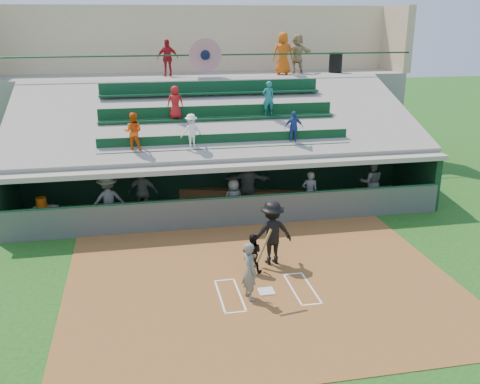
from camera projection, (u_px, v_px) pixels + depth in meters
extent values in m
plane|color=#194914|center=(266.00, 292.00, 14.77)|extent=(100.00, 100.00, 0.00)
cube|color=brown|center=(262.00, 284.00, 15.23)|extent=(11.00, 9.00, 0.02)
cube|color=silver|center=(266.00, 291.00, 14.76)|extent=(0.43, 0.43, 0.03)
cube|color=white|center=(240.00, 294.00, 14.62)|extent=(0.05, 1.80, 0.01)
cube|color=white|center=(292.00, 289.00, 14.90)|extent=(0.05, 1.80, 0.01)
cube|color=white|center=(220.00, 296.00, 14.52)|extent=(0.05, 1.80, 0.01)
cube|color=white|center=(311.00, 287.00, 15.00)|extent=(0.05, 1.80, 0.01)
cube|color=white|center=(224.00, 280.00, 15.41)|extent=(0.60, 0.05, 0.01)
cube|color=white|center=(293.00, 274.00, 15.79)|extent=(0.60, 0.05, 0.01)
cube|color=white|center=(236.00, 312.00, 13.73)|extent=(0.60, 0.05, 0.01)
cube|color=white|center=(312.00, 304.00, 14.11)|extent=(0.60, 0.05, 0.01)
cube|color=gray|center=(226.00, 210.00, 21.05)|extent=(16.00, 3.50, 0.04)
cube|color=gray|center=(203.00, 121.00, 26.63)|extent=(20.00, 3.00, 4.60)
cube|color=#4F5450|center=(233.00, 212.00, 19.26)|extent=(16.00, 0.06, 1.10)
cylinder|color=#144126|center=(233.00, 197.00, 19.08)|extent=(16.00, 0.08, 0.08)
cube|color=black|center=(218.00, 171.00, 22.35)|extent=(16.00, 0.25, 2.20)
cube|color=black|center=(7.00, 196.00, 19.25)|extent=(0.25, 3.50, 2.20)
cube|color=black|center=(415.00, 172.00, 22.18)|extent=(0.25, 3.50, 2.20)
cube|color=gray|center=(225.00, 156.00, 20.37)|extent=(16.40, 3.90, 0.18)
cube|color=gray|center=(212.00, 160.00, 23.96)|extent=(16.40, 3.50, 2.30)
cube|color=gray|center=(207.00, 127.00, 25.14)|extent=(16.40, 0.30, 4.60)
cube|color=gray|center=(217.00, 115.00, 21.71)|extent=(16.40, 6.51, 2.37)
cube|color=#0C361B|center=(227.00, 148.00, 19.72)|extent=(9.40, 0.42, 0.08)
cube|color=#0B331B|center=(226.00, 140.00, 19.82)|extent=(9.40, 0.06, 0.45)
cube|color=#0D3C1E|center=(219.00, 118.00, 21.26)|extent=(9.40, 0.42, 0.08)
cube|color=#0C361B|center=(218.00, 111.00, 21.36)|extent=(9.40, 0.06, 0.45)
cube|color=#0C3920|center=(212.00, 93.00, 22.79)|extent=(9.40, 0.42, 0.08)
cube|color=#0D3B20|center=(211.00, 86.00, 22.90)|extent=(9.40, 0.06, 0.45)
imported|color=#EA530D|center=(133.00, 132.00, 18.97)|extent=(0.75, 0.64, 1.36)
imported|color=white|center=(191.00, 131.00, 19.37)|extent=(0.89, 0.64, 1.24)
imported|color=#253D94|center=(294.00, 127.00, 20.08)|extent=(0.74, 0.38, 1.21)
imported|color=#AC1317|center=(175.00, 102.00, 20.82)|extent=(0.63, 0.41, 1.28)
imported|color=#196F73|center=(268.00, 98.00, 21.49)|extent=(0.52, 0.36, 1.37)
cylinder|color=#123A1E|center=(205.00, 55.00, 24.21)|extent=(20.00, 0.07, 0.07)
cylinder|color=#A91824|center=(205.00, 55.00, 24.19)|extent=(1.50, 0.06, 1.50)
sphere|color=black|center=(205.00, 55.00, 24.16)|extent=(0.44, 0.44, 0.44)
cube|color=#C9B086|center=(197.00, 39.00, 26.81)|extent=(20.00, 0.40, 3.20)
cube|color=tan|center=(395.00, 38.00, 27.24)|extent=(0.40, 3.00, 3.20)
imported|color=#595C57|center=(250.00, 271.00, 14.19)|extent=(0.52, 0.67, 1.62)
cylinder|color=olive|center=(264.00, 245.00, 13.87)|extent=(0.56, 0.54, 0.75)
sphere|color=olive|center=(255.00, 256.00, 14.08)|extent=(0.10, 0.10, 0.10)
imported|color=black|center=(252.00, 253.00, 15.75)|extent=(0.70, 0.61, 1.20)
imported|color=black|center=(272.00, 233.00, 16.22)|extent=(1.35, 0.85, 1.99)
cube|color=olive|center=(225.00, 194.00, 22.17)|extent=(13.27, 4.67, 0.41)
cube|color=white|center=(45.00, 217.00, 19.26)|extent=(0.96, 0.84, 0.71)
cylinder|color=#DF5E0D|center=(41.00, 203.00, 19.06)|extent=(0.38, 0.38, 0.38)
imported|color=#545651|center=(108.00, 200.00, 19.12)|extent=(1.34, 0.92, 1.92)
imported|color=#5C5F59|center=(143.00, 192.00, 20.03)|extent=(1.17, 0.67, 1.88)
imported|color=#565853|center=(234.00, 200.00, 19.72)|extent=(0.85, 0.65, 1.56)
imported|color=#5C5F59|center=(248.00, 182.00, 21.17)|extent=(1.89, 0.84, 1.97)
imported|color=#61645F|center=(310.00, 192.00, 20.44)|extent=(0.67, 0.52, 1.65)
imported|color=#565853|center=(371.00, 182.00, 21.23)|extent=(1.04, 0.88, 1.91)
cylinder|color=black|center=(336.00, 63.00, 26.48)|extent=(0.65, 0.65, 0.97)
imported|color=#B1141E|center=(168.00, 58.00, 24.70)|extent=(1.02, 0.51, 1.68)
imported|color=#CC4D0C|center=(283.00, 53.00, 25.42)|extent=(1.10, 0.87, 1.97)
imported|color=tan|center=(297.00, 53.00, 26.04)|extent=(1.83, 0.95, 1.89)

